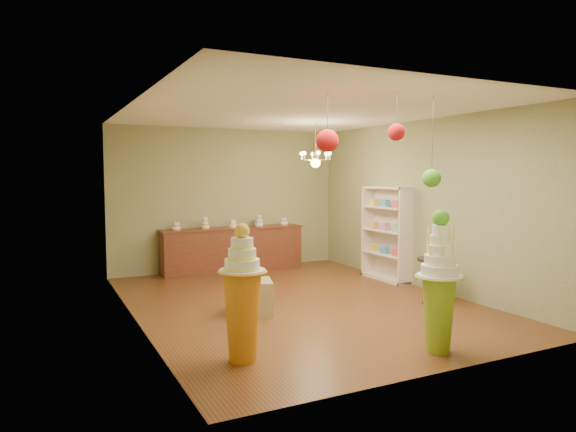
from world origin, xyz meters
name	(u,v)px	position (x,y,z in m)	size (l,w,h in m)	color
floor	(298,302)	(0.00, 0.00, 0.00)	(6.50, 6.50, 0.00)	brown
ceiling	(298,112)	(0.00, 0.00, 3.00)	(6.50, 6.50, 0.00)	white
wall_back	(228,199)	(0.00, 3.25, 1.50)	(5.00, 0.04, 3.00)	gray
wall_front	(446,228)	(0.00, -3.25, 1.50)	(5.00, 0.04, 3.00)	gray
wall_left	(134,214)	(-2.50, 0.00, 1.50)	(0.04, 6.50, 3.00)	gray
wall_right	(422,204)	(2.50, 0.00, 1.50)	(0.04, 6.50, 3.00)	gray
pedestal_green	(439,294)	(0.39, -2.75, 0.67)	(0.63, 0.63, 1.64)	#88B227
pedestal_orange	(242,304)	(-1.73, -2.04, 0.63)	(0.64, 0.64, 1.51)	orange
burlap_riser	(253,297)	(-0.91, -0.34, 0.25)	(0.55, 0.55, 0.50)	#9A8754
sideboard	(233,248)	(0.00, 2.97, 0.48)	(3.04, 0.54, 1.16)	brown
shelving_unit	(386,233)	(2.34, 0.80, 0.90)	(0.33, 1.20, 1.80)	silver
round_table	(435,275)	(1.87, -1.07, 0.47)	(0.63, 0.63, 0.73)	black
vase	(436,253)	(1.87, -1.07, 0.82)	(0.17, 0.17, 0.18)	silver
pom_red_left	(327,141)	(-0.59, -1.90, 2.43)	(0.27, 0.27, 0.70)	#393429
pom_green_mid	(432,178)	(0.70, -2.24, 1.99)	(0.23, 0.23, 1.13)	#393429
pom_red_right	(396,132)	(0.13, -2.26, 2.53)	(0.20, 0.20, 0.57)	#393429
chandelier	(315,160)	(0.97, 1.17, 2.30)	(0.74, 0.74, 0.85)	#C18244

